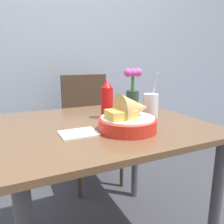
{
  "coord_description": "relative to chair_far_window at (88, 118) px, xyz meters",
  "views": [
    {
      "loc": [
        -0.4,
        -0.94,
        1.01
      ],
      "look_at": [
        0.02,
        -0.05,
        0.78
      ],
      "focal_mm": 35.0,
      "sensor_mm": 36.0,
      "label": 1
    }
  ],
  "objects": [
    {
      "name": "ketchup_bottle",
      "position": [
        -0.14,
        -0.71,
        0.28
      ],
      "size": [
        0.06,
        0.06,
        0.2
      ],
      "color": "red",
      "rests_on": "dining_table"
    },
    {
      "name": "food_basket",
      "position": [
        -0.14,
        -0.95,
        0.24
      ],
      "size": [
        0.25,
        0.25,
        0.16
      ],
      "color": "red",
      "rests_on": "dining_table"
    },
    {
      "name": "chair_far_window",
      "position": [
        0.0,
        0.0,
        0.0
      ],
      "size": [
        0.4,
        0.4,
        0.9
      ],
      "color": "#473323",
      "rests_on": "ground_plane"
    },
    {
      "name": "wall_window",
      "position": [
        -0.19,
        0.39,
        0.76
      ],
      "size": [
        7.0,
        0.06,
        2.6
      ],
      "color": "#9EA8B7",
      "rests_on": "ground_plane"
    },
    {
      "name": "drink_cup",
      "position": [
        0.05,
        -0.82,
        0.25
      ],
      "size": [
        0.08,
        0.08,
        0.23
      ],
      "color": "silver",
      "rests_on": "dining_table"
    },
    {
      "name": "flower_vase",
      "position": [
        0.1,
        -0.55,
        0.3
      ],
      "size": [
        0.12,
        0.08,
        0.25
      ],
      "color": "#2D4738",
      "rests_on": "dining_table"
    },
    {
      "name": "napkin",
      "position": [
        -0.35,
        -0.9,
        0.19
      ],
      "size": [
        0.15,
        0.12,
        0.01
      ],
      "color": "white",
      "rests_on": "dining_table"
    },
    {
      "name": "dining_table",
      "position": [
        -0.19,
        -0.78,
        0.07
      ],
      "size": [
        0.92,
        0.82,
        0.72
      ],
      "color": "brown",
      "rests_on": "ground_plane"
    }
  ]
}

